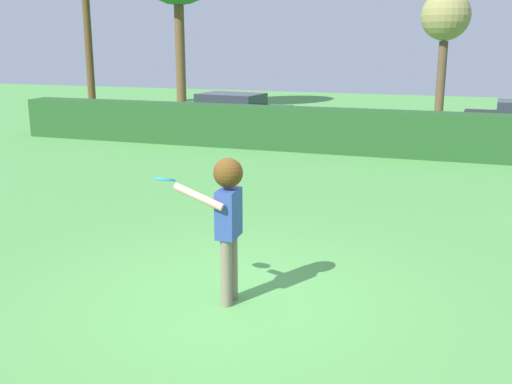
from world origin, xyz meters
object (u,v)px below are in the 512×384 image
(parked_car_green, at_px, (231,109))
(bare_elm_tree, at_px, (445,19))
(person, at_px, (228,211))
(frisbee, at_px, (165,180))

(parked_car_green, xyz_separation_m, bare_elm_tree, (7.10, 3.76, 3.18))
(person, height_order, bare_elm_tree, bare_elm_tree)
(frisbee, height_order, parked_car_green, frisbee)
(parked_car_green, height_order, bare_elm_tree, bare_elm_tree)
(frisbee, bearing_deg, parked_car_green, 108.21)
(parked_car_green, relative_size, bare_elm_tree, 0.89)
(frisbee, bearing_deg, person, 9.61)
(person, xyz_separation_m, bare_elm_tree, (1.69, 17.78, 2.71))
(person, height_order, frisbee, person)
(frisbee, relative_size, parked_car_green, 0.06)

